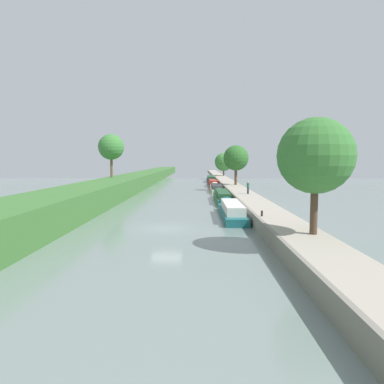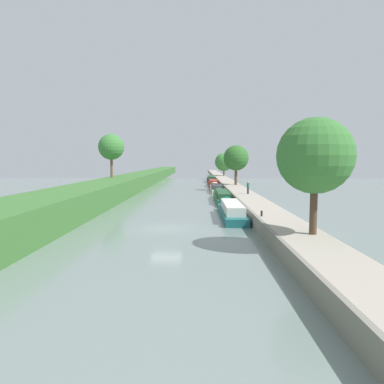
% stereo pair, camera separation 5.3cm
% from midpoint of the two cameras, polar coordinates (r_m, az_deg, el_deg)
% --- Properties ---
extents(ground_plane, '(160.00, 160.00, 0.00)m').
position_cam_midpoint_polar(ground_plane, '(29.43, -4.21, -5.83)').
color(ground_plane, slate).
extents(left_grassy_bank, '(6.26, 260.00, 2.58)m').
position_cam_midpoint_polar(left_grassy_bank, '(31.92, -23.46, -3.04)').
color(left_grassy_bank, '#3D7033').
rests_on(left_grassy_bank, ground_plane).
extents(right_towpath, '(3.13, 260.00, 1.14)m').
position_cam_midpoint_polar(right_towpath, '(29.90, 13.25, -4.67)').
color(right_towpath, '#A89E8E').
rests_on(right_towpath, ground_plane).
extents(stone_quay, '(0.25, 260.00, 1.19)m').
position_cam_midpoint_polar(stone_quay, '(29.58, 10.05, -4.67)').
color(stone_quay, gray).
rests_on(stone_quay, ground_plane).
extents(narrowboat_teal, '(2.03, 12.43, 2.12)m').
position_cam_midpoint_polar(narrowboat_teal, '(35.68, 6.27, -2.92)').
color(narrowboat_teal, '#195B60').
rests_on(narrowboat_teal, ground_plane).
extents(narrowboat_green, '(1.87, 14.05, 1.94)m').
position_cam_midpoint_polar(narrowboat_green, '(49.32, 4.80, -0.69)').
color(narrowboat_green, '#1E6033').
rests_on(narrowboat_green, ground_plane).
extents(narrowboat_cream, '(2.03, 12.50, 1.93)m').
position_cam_midpoint_polar(narrowboat_cream, '(63.94, 3.90, 0.60)').
color(narrowboat_cream, beige).
rests_on(narrowboat_cream, ground_plane).
extents(narrowboat_maroon, '(1.95, 13.11, 1.98)m').
position_cam_midpoint_polar(narrowboat_maroon, '(76.85, 3.35, 1.40)').
color(narrowboat_maroon, maroon).
rests_on(narrowboat_maroon, ground_plane).
extents(narrowboat_navy, '(1.87, 14.09, 2.11)m').
position_cam_midpoint_polar(narrowboat_navy, '(91.12, 3.03, 2.04)').
color(narrowboat_navy, '#141E42').
rests_on(narrowboat_navy, ground_plane).
extents(tree_rightbank_near, '(4.55, 4.55, 7.01)m').
position_cam_midpoint_polar(tree_rightbank_near, '(22.34, 19.23, 5.49)').
color(tree_rightbank_near, '#4C3828').
rests_on(tree_rightbank_near, right_towpath).
extents(tree_rightbank_midnear, '(4.55, 4.55, 7.13)m').
position_cam_midpoint_polar(tree_rightbank_midnear, '(64.44, 7.07, 5.44)').
color(tree_rightbank_midnear, brown).
rests_on(tree_rightbank_midnear, right_towpath).
extents(tree_rightbank_midfar, '(5.17, 5.17, 6.53)m').
position_cam_midpoint_polar(tree_rightbank_midfar, '(101.78, 5.12, 4.85)').
color(tree_rightbank_midfar, brown).
rests_on(tree_rightbank_midfar, right_towpath).
extents(tree_leftbank_downstream, '(4.49, 4.49, 7.57)m').
position_cam_midpoint_polar(tree_leftbank_downstream, '(63.99, -12.92, 7.07)').
color(tree_leftbank_downstream, brown).
rests_on(tree_leftbank_downstream, left_grassy_bank).
extents(person_walking, '(0.34, 0.34, 1.66)m').
position_cam_midpoint_polar(person_walking, '(47.45, 8.99, 0.76)').
color(person_walking, '#282D42').
rests_on(person_walking, right_towpath).
extents(mooring_bollard_near, '(0.16, 0.16, 0.45)m').
position_cam_midpoint_polar(mooring_bollard_near, '(28.79, 11.15, -3.41)').
color(mooring_bollard_near, black).
rests_on(mooring_bollard_near, right_towpath).
extents(mooring_bollard_far, '(0.16, 0.16, 0.45)m').
position_cam_midpoint_polar(mooring_bollard_far, '(97.84, 3.88, 2.67)').
color(mooring_bollard_far, black).
rests_on(mooring_bollard_far, right_towpath).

